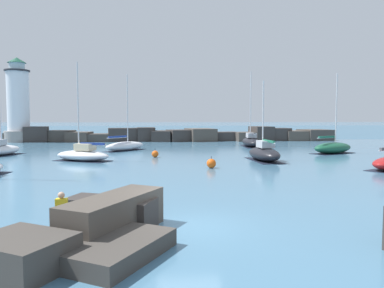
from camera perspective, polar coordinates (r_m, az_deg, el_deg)
ground_plane at (r=14.23m, az=-0.29°, el=-12.50°), size 600.00×600.00×0.00m
open_sea_beyond at (r=124.64m, az=-4.01°, el=2.21°), size 400.00×116.00×0.01m
breakwater_jetty at (r=64.54m, az=-1.62°, el=1.34°), size 55.94×6.57×2.53m
lighthouse at (r=68.58m, az=-24.97°, el=5.35°), size 4.69×4.69×13.90m
foreground_rocks at (r=12.21m, az=7.84°, el=-12.61°), size 16.12×6.61×1.37m
sailboat_moored_1 at (r=44.98m, az=20.66°, el=-0.53°), size 5.99×4.59×9.00m
sailboat_moored_2 at (r=35.66m, az=10.95°, el=-1.37°), size 2.62×6.08×7.50m
sailboat_moored_5 at (r=46.48m, az=-10.16°, el=-0.26°), size 5.28×5.83×9.29m
sailboat_moored_6 at (r=36.36m, az=-16.28°, el=-1.53°), size 5.96×4.36×9.17m
sailboat_moored_7 at (r=52.59m, az=8.96°, el=0.41°), size 2.56×6.84×10.40m
mooring_buoy_orange_near at (r=38.22m, az=-5.64°, el=-1.51°), size 0.69×0.69×0.89m
mooring_buoy_far_side at (r=30.00m, az=2.96°, el=-2.98°), size 0.75×0.75×0.95m
person_on_rocks at (r=13.06m, az=-19.24°, el=-10.06°), size 0.36×0.22×1.65m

